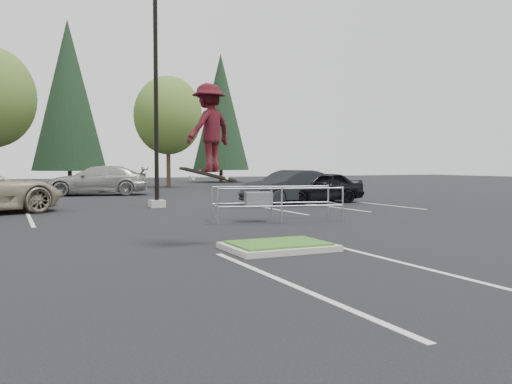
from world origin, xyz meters
name	(u,v)px	position (x,y,z in m)	size (l,w,h in m)	color
ground	(278,250)	(0.00, 0.00, 0.00)	(120.00, 120.00, 0.00)	black
grass_median	(278,246)	(0.00, 0.00, 0.08)	(2.20, 1.60, 0.16)	#9D9B92
stall_lines	(147,224)	(-1.35, 6.02, 0.00)	(22.62, 17.60, 0.01)	silver
light_pole	(156,97)	(0.50, 12.00, 4.56)	(0.70, 0.60, 10.12)	#9D9B92
decid_c	(168,118)	(5.99, 29.83, 5.25)	(5.12, 5.12, 8.38)	#38281C
conif_b	(68,95)	(0.00, 40.50, 7.85)	(6.38, 6.38, 14.50)	#38281C
conif_c	(221,112)	(14.00, 39.50, 6.85)	(5.50, 5.50, 12.50)	#38281C
cart_corral	(263,199)	(2.07, 5.09, 0.70)	(4.14, 2.27, 1.11)	gray
skateboarder	(208,129)	(-1.20, 1.00, 2.57)	(1.42, 1.22, 2.13)	black
car_r_charc	(290,187)	(6.50, 11.50, 0.76)	(1.61, 4.62, 1.52)	black
car_r_black	(318,187)	(8.00, 11.50, 0.73)	(1.72, 4.28, 1.46)	black
car_far_silver	(98,180)	(-0.38, 22.00, 0.85)	(2.38, 5.85, 1.70)	#999994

